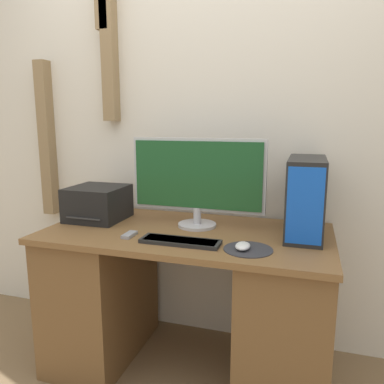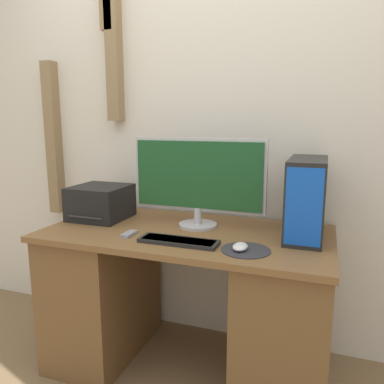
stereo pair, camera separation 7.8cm
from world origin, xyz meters
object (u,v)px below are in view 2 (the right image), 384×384
(keyboard, at_px, (179,241))
(printer, at_px, (101,202))
(monitor, at_px, (198,178))
(computer_tower, at_px, (306,198))
(mouse, at_px, (240,247))
(remote_control, at_px, (129,234))

(keyboard, relative_size, printer, 1.21)
(monitor, distance_m, computer_tower, 0.55)
(keyboard, height_order, printer, printer)
(monitor, xyz_separation_m, keyboard, (0.01, -0.30, -0.25))
(mouse, height_order, printer, printer)
(keyboard, xyz_separation_m, mouse, (0.29, -0.00, 0.01))
(monitor, height_order, keyboard, monitor)
(monitor, height_order, printer, monitor)
(printer, height_order, remote_control, printer)
(printer, bearing_deg, computer_tower, 1.93)
(printer, bearing_deg, keyboard, -24.40)
(remote_control, bearing_deg, printer, 142.73)
(keyboard, bearing_deg, printer, 155.60)
(monitor, distance_m, printer, 0.61)
(computer_tower, bearing_deg, monitor, -179.14)
(mouse, distance_m, computer_tower, 0.44)
(keyboard, height_order, remote_control, keyboard)
(monitor, height_order, computer_tower, monitor)
(keyboard, bearing_deg, mouse, -0.94)
(computer_tower, distance_m, printer, 1.14)
(mouse, xyz_separation_m, remote_control, (-0.57, 0.03, -0.01))
(printer, bearing_deg, remote_control, -37.27)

